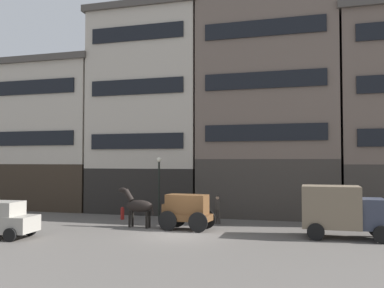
% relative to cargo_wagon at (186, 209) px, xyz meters
% --- Properties ---
extents(ground_plane, '(120.00, 120.00, 0.00)m').
position_rel_cargo_wagon_xyz_m(ground_plane, '(0.13, -1.74, -1.15)').
color(ground_plane, '#605B56').
extents(building_far_left, '(9.46, 6.05, 12.06)m').
position_rel_cargo_wagon_xyz_m(building_far_left, '(-14.00, 7.63, 4.93)').
color(building_far_left, '#33281E').
rests_on(building_far_left, ground_plane).
extents(building_center_left, '(8.88, 6.05, 15.55)m').
position_rel_cargo_wagon_xyz_m(building_center_left, '(-5.18, 7.63, 6.67)').
color(building_center_left, black).
rests_on(building_center_left, ground_plane).
extents(building_center_right, '(9.97, 6.05, 18.37)m').
position_rel_cargo_wagon_xyz_m(building_center_right, '(3.89, 7.63, 8.08)').
color(building_center_right, '#38332D').
rests_on(building_center_right, ground_plane).
extents(cargo_wagon, '(3.01, 1.72, 1.98)m').
position_rel_cargo_wagon_xyz_m(cargo_wagon, '(0.00, 0.00, 0.00)').
color(cargo_wagon, brown).
rests_on(cargo_wagon, ground_plane).
extents(draft_horse, '(2.35, 0.73, 2.30)m').
position_rel_cargo_wagon_xyz_m(draft_horse, '(-2.95, 0.00, 0.12)').
color(draft_horse, black).
rests_on(draft_horse, ground_plane).
extents(delivery_truck_far, '(4.36, 2.14, 2.62)m').
position_rel_cargo_wagon_xyz_m(delivery_truck_far, '(8.34, -0.39, 0.28)').
color(delivery_truck_far, '#333847').
rests_on(delivery_truck_far, ground_plane).
extents(sedan_dark, '(3.81, 2.09, 1.83)m').
position_rel_cargo_wagon_xyz_m(sedan_dark, '(-8.36, -4.96, -0.23)').
color(sedan_dark, gray).
rests_on(sedan_dark, ground_plane).
extents(pedestrian_officer, '(0.40, 0.40, 1.79)m').
position_rel_cargo_wagon_xyz_m(pedestrian_officer, '(1.24, 2.58, -0.17)').
color(pedestrian_officer, '#38332D').
rests_on(pedestrian_officer, ground_plane).
extents(streetlamp_curbside, '(0.32, 0.32, 4.12)m').
position_rel_cargo_wagon_xyz_m(streetlamp_curbside, '(-2.79, 3.08, 1.52)').
color(streetlamp_curbside, black).
rests_on(streetlamp_curbside, ground_plane).
extents(fire_hydrant_curbside, '(0.24, 0.24, 0.83)m').
position_rel_cargo_wagon_xyz_m(fire_hydrant_curbside, '(-5.24, 2.77, -0.72)').
color(fire_hydrant_curbside, maroon).
rests_on(fire_hydrant_curbside, ground_plane).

